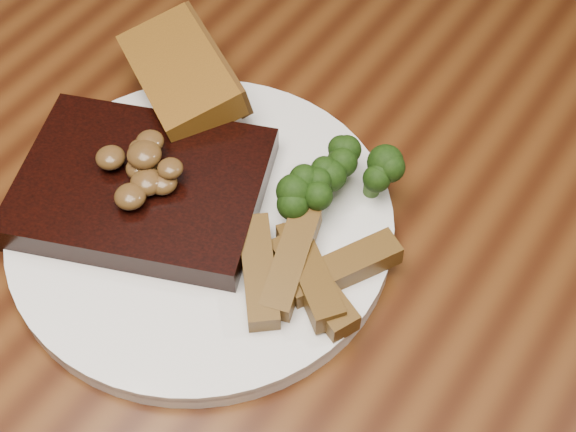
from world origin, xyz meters
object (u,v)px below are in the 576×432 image
at_px(garlic_bread, 183,93).
at_px(dining_table, 267,298).
at_px(plate, 202,225).
at_px(potato_wedges, 297,250).
at_px(steak, 142,188).

bearing_deg(garlic_bread, dining_table, 3.43).
relative_size(plate, garlic_bread, 2.46).
xyz_separation_m(dining_table, potato_wedges, (0.04, -0.01, 0.12)).
distance_m(dining_table, plate, 0.11).
bearing_deg(plate, garlic_bread, 134.74).
relative_size(dining_table, potato_wedges, 15.49).
height_order(dining_table, steak, steak).
bearing_deg(steak, potato_wedges, -13.55).
height_order(plate, potato_wedges, potato_wedges).
bearing_deg(potato_wedges, dining_table, 160.64).
xyz_separation_m(garlic_bread, potato_wedges, (0.16, -0.07, -0.00)).
xyz_separation_m(steak, potato_wedges, (0.12, 0.02, -0.00)).
distance_m(dining_table, potato_wedges, 0.12).
height_order(plate, steak, steak).
xyz_separation_m(dining_table, steak, (-0.08, -0.03, 0.12)).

